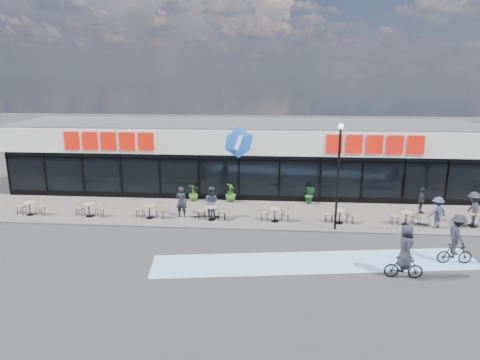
% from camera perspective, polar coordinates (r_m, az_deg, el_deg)
% --- Properties ---
extents(ground, '(120.00, 120.00, 0.00)m').
position_cam_1_polar(ground, '(20.36, -1.73, -8.73)').
color(ground, '#28282B').
rests_on(ground, ground).
extents(sidewalk, '(44.00, 5.00, 0.10)m').
position_cam_1_polar(sidewalk, '(24.52, -0.58, -4.50)').
color(sidewalk, '#5F5954').
rests_on(sidewalk, ground).
extents(bike_lane, '(14.17, 4.13, 0.01)m').
position_cam_1_polar(bike_lane, '(18.98, 10.08, -10.74)').
color(bike_lane, '#79B3E6').
rests_on(bike_lane, ground).
extents(building, '(30.60, 6.57, 4.75)m').
position_cam_1_polar(building, '(29.16, 0.36, 3.23)').
color(building, black).
rests_on(building, ground).
extents(lamp_post, '(0.28, 0.28, 5.42)m').
position_cam_1_polar(lamp_post, '(21.67, 12.99, 1.51)').
color(lamp_post, black).
rests_on(lamp_post, sidewalk).
extents(bistro_set_0, '(1.54, 0.62, 0.90)m').
position_cam_1_polar(bistro_set_0, '(26.83, -26.15, -3.21)').
color(bistro_set_0, tan).
rests_on(bistro_set_0, sidewalk).
extents(bistro_set_1, '(1.54, 0.62, 0.90)m').
position_cam_1_polar(bistro_set_1, '(25.26, -19.42, -3.57)').
color(bistro_set_1, tan).
rests_on(bistro_set_1, sidewalk).
extents(bistro_set_2, '(1.54, 0.62, 0.90)m').
position_cam_1_polar(bistro_set_2, '(24.09, -11.92, -3.90)').
color(bistro_set_2, tan).
rests_on(bistro_set_2, sidewalk).
extents(bistro_set_3, '(1.54, 0.62, 0.90)m').
position_cam_1_polar(bistro_set_3, '(23.37, -3.80, -4.19)').
color(bistro_set_3, tan).
rests_on(bistro_set_3, sidewalk).
extents(bistro_set_4, '(1.54, 0.62, 0.90)m').
position_cam_1_polar(bistro_set_4, '(23.13, 4.67, -4.40)').
color(bistro_set_4, tan).
rests_on(bistro_set_4, sidewalk).
extents(bistro_set_5, '(1.54, 0.62, 0.90)m').
position_cam_1_polar(bistro_set_5, '(23.41, 13.12, -4.52)').
color(bistro_set_5, tan).
rests_on(bistro_set_5, sidewalk).
extents(bistro_set_6, '(1.54, 0.62, 0.90)m').
position_cam_1_polar(bistro_set_6, '(24.17, 21.21, -4.54)').
color(bistro_set_6, tan).
rests_on(bistro_set_6, sidewalk).
extents(bistro_set_7, '(1.54, 0.62, 0.90)m').
position_cam_1_polar(bistro_set_7, '(25.38, 28.67, -4.47)').
color(bistro_set_7, tan).
rests_on(bistro_set_7, sidewalk).
extents(potted_plant_left, '(0.78, 0.78, 1.06)m').
position_cam_1_polar(potted_plant_left, '(26.73, -6.23, -1.67)').
color(potted_plant_left, '#2D5D1A').
rests_on(potted_plant_left, sidewalk).
extents(potted_plant_mid, '(0.77, 0.77, 1.14)m').
position_cam_1_polar(potted_plant_mid, '(26.41, -1.26, -1.70)').
color(potted_plant_mid, '#285A19').
rests_on(potted_plant_mid, sidewalk).
extents(potted_plant_right, '(0.79, 0.77, 1.12)m').
position_cam_1_polar(potted_plant_right, '(26.31, 9.28, -1.97)').
color(potted_plant_right, '#18551E').
rests_on(potted_plant_right, sidewalk).
extents(patron_left, '(0.65, 0.44, 1.73)m').
position_cam_1_polar(patron_left, '(23.81, -7.83, -2.90)').
color(patron_left, black).
rests_on(patron_left, sidewalk).
extents(patron_right, '(0.99, 0.87, 1.72)m').
position_cam_1_polar(patron_right, '(23.68, -3.86, -2.90)').
color(patron_right, '#2B3643').
rests_on(patron_right, sidewalk).
extents(pedestrian_a, '(0.82, 1.26, 1.83)m').
position_cam_1_polar(pedestrian_a, '(25.30, 28.63, -3.43)').
color(pedestrian_a, '#22232A').
rests_on(pedestrian_a, sidewalk).
extents(pedestrian_b, '(0.48, 0.93, 1.52)m').
position_cam_1_polar(pedestrian_b, '(26.29, 23.06, -2.53)').
color(pedestrian_b, black).
rests_on(pedestrian_b, sidewalk).
extents(pedestrian_c, '(1.22, 0.99, 1.65)m').
position_cam_1_polar(pedestrian_c, '(24.23, 24.80, -3.94)').
color(pedestrian_c, '#2F3449').
rests_on(pedestrian_c, sidewalk).
extents(cyclist_a, '(1.52, 0.89, 2.24)m').
position_cam_1_polar(cyclist_a, '(18.19, 21.13, -9.29)').
color(cyclist_a, black).
rests_on(cyclist_a, ground).
extents(cyclist_b, '(1.49, 1.15, 2.19)m').
position_cam_1_polar(cyclist_b, '(20.35, 26.90, -7.19)').
color(cyclist_b, black).
rests_on(cyclist_b, ground).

